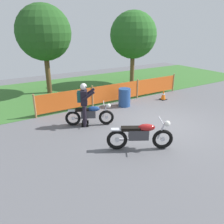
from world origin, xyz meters
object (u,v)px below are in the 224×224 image
object	(u,v)px
motorcycle_lead	(141,135)
rider_trailing	(84,102)
traffic_cone	(163,95)
motorcycle_trailing	(90,115)
spare_drum	(124,97)

from	to	relation	value
motorcycle_lead	rider_trailing	world-z (taller)	rider_trailing
motorcycle_lead	traffic_cone	distance (m)	5.46
motorcycle_trailing	rider_trailing	distance (m)	0.55
rider_trailing	motorcycle_lead	bearing A→B (deg)	-47.25
spare_drum	motorcycle_trailing	bearing A→B (deg)	-154.67
motorcycle_trailing	spare_drum	world-z (taller)	motorcycle_trailing
motorcycle_trailing	spare_drum	bearing A→B (deg)	52.70
rider_trailing	spare_drum	world-z (taller)	rider_trailing
motorcycle_lead	rider_trailing	bearing A→B (deg)	135.06
rider_trailing	traffic_cone	distance (m)	5.09
motorcycle_trailing	spare_drum	size ratio (longest dim) A/B	1.98
spare_drum	rider_trailing	bearing A→B (deg)	-158.00
motorcycle_lead	spare_drum	bearing A→B (deg)	92.05
spare_drum	motorcycle_lead	bearing A→B (deg)	-117.62
rider_trailing	spare_drum	bearing A→B (deg)	49.37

